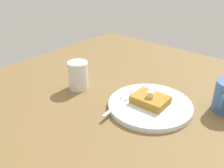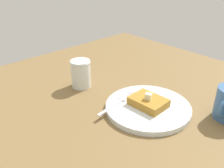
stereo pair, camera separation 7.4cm
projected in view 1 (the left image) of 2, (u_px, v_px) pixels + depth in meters
The scene contains 6 objects.
table_surface at pixel (124, 94), 80.35cm from camera, with size 94.42×94.42×2.45cm, color brown.
plate at pixel (150, 105), 70.73cm from camera, with size 23.73×23.73×1.47cm.
toast_slice_center at pixel (150, 100), 69.92cm from camera, with size 7.21×9.64×2.25cm, color #AD792B.
butter_pat_primary at pixel (151, 94), 68.65cm from camera, with size 1.73×1.56×1.73cm, color #F4EAB0.
fork at pixel (122, 101), 71.11cm from camera, with size 16.04×3.70×0.36cm.
syrup_jar at pixel (78, 76), 79.50cm from camera, with size 6.55×6.55×9.09cm.
Camera 1 is at (55.24, 42.60, 41.44)cm, focal length 40.00 mm.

